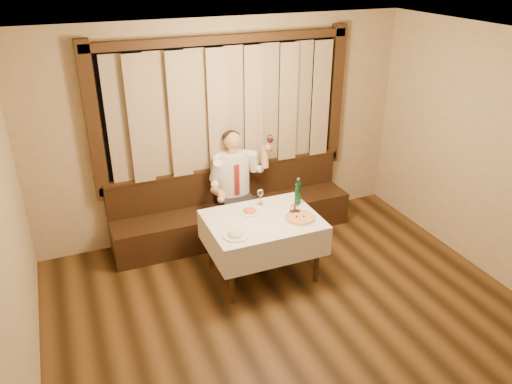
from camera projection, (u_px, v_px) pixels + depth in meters
name	position (u px, v px, depth m)	size (l,w,h in m)	color
room	(293.00, 184.00, 4.73)	(5.01, 6.01, 2.81)	black
banquette	(233.00, 213.00, 6.70)	(3.20, 0.61, 0.94)	black
dining_table	(263.00, 226.00, 5.70)	(1.27, 0.97, 0.76)	black
pizza	(300.00, 218.00, 5.64)	(0.36, 0.36, 0.04)	white
pasta_red	(250.00, 210.00, 5.78)	(0.25, 0.25, 0.08)	white
pasta_cream	(236.00, 233.00, 5.29)	(0.29, 0.29, 0.10)	white
green_bottle	(298.00, 193.00, 5.93)	(0.07, 0.07, 0.34)	#125426
table_wine_glass	(260.00, 193.00, 5.90)	(0.08, 0.08, 0.20)	white
cruet_caddy	(295.00, 210.00, 5.75)	(0.13, 0.09, 0.12)	black
seated_man	(236.00, 179.00, 6.40)	(0.82, 0.62, 1.47)	black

